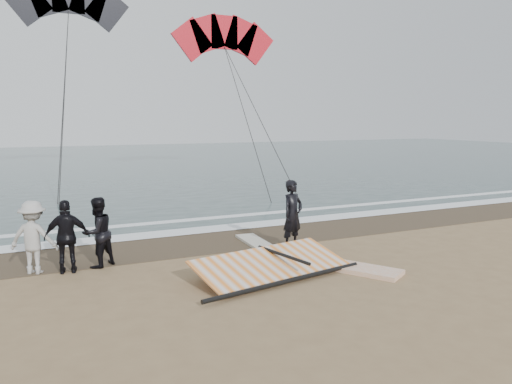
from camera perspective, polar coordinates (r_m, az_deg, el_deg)
ground at (r=11.23m, az=7.81°, el=-10.06°), size 120.00×120.00×0.00m
sea at (r=42.48m, az=-17.11°, el=3.24°), size 120.00×54.00×0.02m
wet_sand at (r=15.06m, az=-1.54°, el=-5.20°), size 120.00×2.80×0.01m
foam_near at (r=16.31m, az=-3.51°, el=-4.07°), size 120.00×0.90×0.01m
foam_far at (r=17.87m, az=-5.52°, el=-3.00°), size 120.00×0.45×0.01m
man_main at (r=13.60m, az=4.21°, el=-2.61°), size 0.81×0.67×1.90m
board_white at (r=12.19m, az=10.15°, el=-8.37°), size 2.00×2.66×0.11m
board_cream at (r=14.19m, az=0.13°, el=-5.88°), size 0.68×2.14×0.09m
trio_cluster at (r=12.46m, az=-21.17°, el=-4.66°), size 2.55×1.12×1.71m
sail_rig at (r=11.55m, az=1.14°, el=-8.46°), size 4.15×2.36×0.49m
kite_red at (r=31.75m, az=-3.63°, el=16.75°), size 7.40×5.52×13.56m
kite_dark at (r=32.80m, az=-20.66°, el=19.25°), size 7.82×5.43×14.55m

